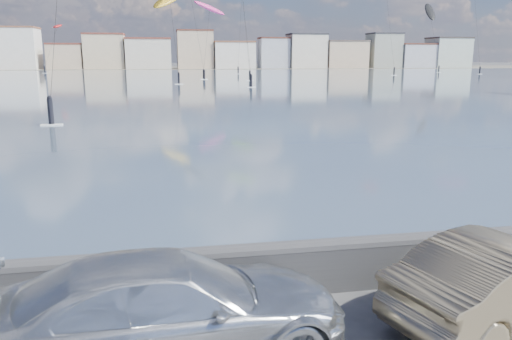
{
  "coord_description": "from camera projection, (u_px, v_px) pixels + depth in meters",
  "views": [
    {
      "loc": [
        -0.82,
        -6.03,
        4.53
      ],
      "look_at": [
        1.0,
        4.0,
        2.2
      ],
      "focal_mm": 35.0,
      "sensor_mm": 36.0,
      "label": 1
    }
  ],
  "objects": [
    {
      "name": "car_silver",
      "position": [
        170.0,
        308.0,
        7.57
      ],
      "size": [
        5.72,
        2.79,
        1.6
      ],
      "primitive_type": "imported",
      "rotation": [
        0.0,
        0.0,
        1.67
      ],
      "color": "silver",
      "rests_on": "ground"
    },
    {
      "name": "kitesurfer_13",
      "position": [
        210.0,
        9.0,
        108.18
      ],
      "size": [
        9.18,
        15.67,
        16.72
      ],
      "color": "#E5338C",
      "rests_on": "ground"
    },
    {
      "name": "car_champagne",
      "position": [
        509.0,
        279.0,
        8.61
      ],
      "size": [
        4.95,
        3.04,
        1.54
      ],
      "primitive_type": "imported",
      "rotation": [
        0.0,
        0.0,
        1.89
      ],
      "color": "#9E8A66",
      "rests_on": "ground"
    },
    {
      "name": "kitesurfer_1",
      "position": [
        57.0,
        27.0,
        145.36
      ],
      "size": [
        3.97,
        15.99,
        14.17
      ],
      "color": "red",
      "rests_on": "ground"
    },
    {
      "name": "seawall",
      "position": [
        216.0,
        271.0,
        9.39
      ],
      "size": [
        400.0,
        0.36,
        1.08
      ],
      "color": "#28282B",
      "rests_on": "ground"
    },
    {
      "name": "bay_water",
      "position": [
        169.0,
        81.0,
        94.69
      ],
      "size": [
        500.0,
        177.0,
        0.0
      ],
      "primitive_type": "cube",
      "color": "#374B67",
      "rests_on": "ground"
    },
    {
      "name": "far_shore_strip",
      "position": [
        166.0,
        68.0,
        198.76
      ],
      "size": [
        500.0,
        60.0,
        0.0
      ],
      "primitive_type": "cube",
      "color": "#4C473D",
      "rests_on": "ground"
    },
    {
      "name": "kitesurfer_2",
      "position": [
        430.0,
        12.0,
        151.75
      ],
      "size": [
        6.44,
        17.91,
        21.25
      ],
      "color": "black",
      "rests_on": "ground"
    },
    {
      "name": "far_buildings",
      "position": [
        169.0,
        52.0,
        184.22
      ],
      "size": [
        240.79,
        13.26,
        14.6
      ],
      "color": "white",
      "rests_on": "ground"
    }
  ]
}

